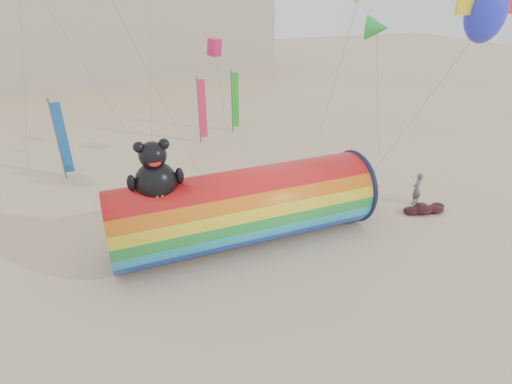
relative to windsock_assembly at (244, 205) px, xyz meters
name	(u,v)px	position (x,y,z in m)	size (l,w,h in m)	color
ground	(258,254)	(0.12, -1.39, -1.88)	(160.00, 160.00, 0.00)	#CCB58C
windsock_assembly	(244,205)	(0.00, 0.00, 0.00)	(12.31, 3.75, 5.68)	red
kite_handler	(417,189)	(10.19, -0.17, -0.95)	(0.68, 0.45, 1.86)	slate
fabric_bundle	(425,209)	(10.05, -1.13, -1.71)	(2.62, 1.35, 0.41)	#3D0B10
festival_banners	(175,114)	(-0.41, 13.60, 0.75)	(13.63, 5.03, 5.20)	#59595E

